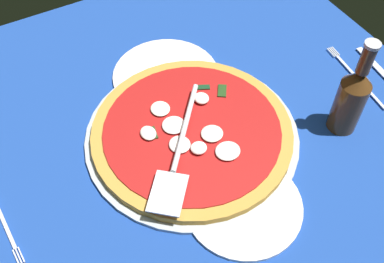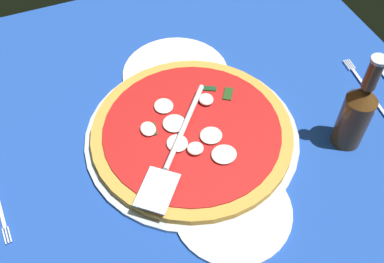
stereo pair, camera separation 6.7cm
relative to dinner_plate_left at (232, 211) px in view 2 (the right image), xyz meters
The scene contains 8 objects.
ground_plane 18.86cm from the dinner_plate_left, ahead, with size 100.82×100.82×0.80cm, color #1A3F94.
checker_pattern 18.84cm from the dinner_plate_left, ahead, with size 100.82×100.82×0.10cm.
pizza_pan 17.49cm from the dinner_plate_left, ahead, with size 41.07×41.07×1.09cm, color #ACB5BB.
dinner_plate_left is the anchor object (origin of this frame).
dinner_plate_right 34.91cm from the dinner_plate_left, ahead, with size 22.80×22.80×1.00cm, color white.
pizza 17.54cm from the dinner_plate_left, ahead, with size 38.42×38.42×3.04cm.
pizza_server 14.79cm from the dinner_plate_left, 22.78° to the left, with size 24.29×21.22×1.00cm.
beer_bottle 28.42cm from the dinner_plate_left, 77.64° to the right, with size 5.63×5.63×21.31cm.
Camera 2 is at (-51.49, 21.41, 70.43)cm, focal length 42.82 mm.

